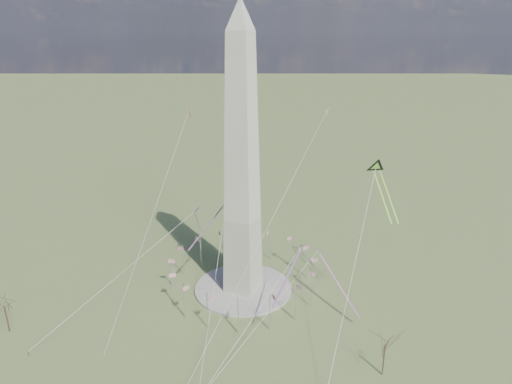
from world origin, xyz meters
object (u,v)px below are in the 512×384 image
at_px(tree_near, 386,343).
at_px(person_west, 29,354).
at_px(washington_monument, 242,165).
at_px(kite_delta_black, 377,170).

relative_size(tree_near, person_west, 9.46).
xyz_separation_m(washington_monument, person_west, (-41.70, -59.45, -47.17)).
xyz_separation_m(tree_near, person_west, (-96.60, -35.60, -9.79)).
height_order(tree_near, kite_delta_black, kite_delta_black).
bearing_deg(tree_near, kite_delta_black, 107.97).
distance_m(washington_monument, kite_delta_black, 44.88).
bearing_deg(washington_monument, person_west, -125.05).
relative_size(person_west, kite_delta_black, 0.08).
height_order(washington_monument, tree_near, washington_monument).
bearing_deg(person_west, kite_delta_black, -121.84).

